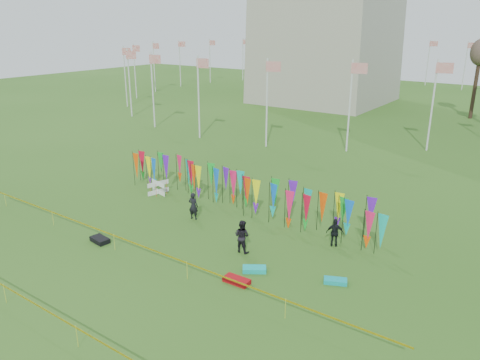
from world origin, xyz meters
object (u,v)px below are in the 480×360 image
Objects in this scene: person_right at (335,233)px; kite_bag_black at (100,240)px; box_kite at (158,188)px; person_mid at (242,236)px; kite_bag_red at (237,280)px; kite_bag_teal at (335,281)px; person_left at (193,206)px; kite_bag_turquoise at (254,269)px.

person_right reaches higher than kite_bag_black.
person_mid reaches higher than box_kite.
kite_bag_red is at bearing 117.79° from person_mid.
box_kite is 0.90× the size of kite_bag_teal.
kite_bag_red is (6.23, -4.29, -0.71)m from person_left.
box_kite is at bearing -25.47° from person_right.
kite_bag_teal is (14.51, -3.58, -0.36)m from box_kite.
box_kite is 0.86× the size of kite_bag_black.
kite_bag_black is at bearing 24.19° from person_mid.
person_mid is at bearing 27.16° from kite_bag_black.
kite_bag_black reaches higher than kite_bag_red.
box_kite is 0.76× the size of kite_bag_red.
kite_bag_red reaches higher than kite_bag_teal.
person_right is (8.25, 1.53, -0.06)m from person_left.
person_right is 1.50× the size of kite_bag_teal.
person_left is at bearing -13.68° from person_right.
person_right is 12.30m from kite_bag_black.
box_kite is 0.84× the size of kite_bag_turquoise.
person_left is 0.96× the size of person_mid.
person_mid reaches higher than kite_bag_black.
kite_bag_teal is at bearing 158.04° from person_left.
kite_bag_turquoise is at bearing 14.58° from kite_bag_black.
box_kite is 5.04m from person_left.
box_kite is at bearing 150.75° from kite_bag_red.
kite_bag_black is (-6.74, -3.46, -0.73)m from person_mid.
kite_bag_turquoise is (-1.94, -4.54, -0.65)m from person_right.
person_left reaches higher than box_kite.
person_right reaches higher than kite_bag_turquoise.
kite_bag_black is at bearing -69.31° from box_kite.
kite_bag_red is at bearing 133.64° from person_left.
kite_bag_teal is at bearing 91.28° from person_right.
person_left is 8.39m from person_right.
person_left is 10.00m from kite_bag_teal.
person_left is 1.07× the size of person_right.
person_left is at bearing -23.14° from person_mid.
person_right reaches higher than kite_bag_teal.
kite_bag_turquoise is (11.00, -4.82, -0.35)m from box_kite.
person_left is at bearing -21.20° from box_kite.
kite_bag_turquoise is (1.62, -1.28, -0.74)m from person_mid.
person_right is at bearing -140.50° from person_mid.
person_right is 1.26× the size of kite_bag_red.
person_mid is 2.20m from kite_bag_turquoise.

